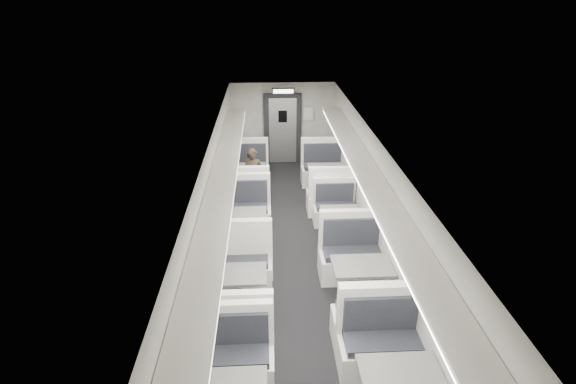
{
  "coord_description": "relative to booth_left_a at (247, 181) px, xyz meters",
  "views": [
    {
      "loc": [
        -0.52,
        -6.85,
        4.9
      ],
      "look_at": [
        -0.1,
        1.09,
        1.24
      ],
      "focal_mm": 28.0,
      "sensor_mm": 36.0,
      "label": 1
    }
  ],
  "objects": [
    {
      "name": "room",
      "position": [
        1.0,
        -3.63,
        0.8
      ],
      "size": [
        3.24,
        12.24,
        2.64
      ],
      "color": "black",
      "rests_on": "ground"
    },
    {
      "name": "booth_left_a",
      "position": [
        0.0,
        0.0,
        0.0
      ],
      "size": [
        1.11,
        2.25,
        1.2
      ],
      "color": "white",
      "rests_on": "room"
    },
    {
      "name": "booth_left_b",
      "position": [
        0.0,
        -2.57,
        0.01
      ],
      "size": [
        1.13,
        2.29,
        1.23
      ],
      "color": "white",
      "rests_on": "room"
    },
    {
      "name": "booth_left_c",
      "position": [
        0.0,
        -4.55,
        -0.01
      ],
      "size": [
        1.09,
        2.21,
        1.18
      ],
      "color": "white",
      "rests_on": "room"
    },
    {
      "name": "booth_right_a",
      "position": [
        2.0,
        -0.19,
        0.01
      ],
      "size": [
        1.14,
        2.3,
        1.23
      ],
      "color": "white",
      "rests_on": "room"
    },
    {
      "name": "booth_right_b",
      "position": [
        2.0,
        -2.28,
        -0.06
      ],
      "size": [
        0.95,
        1.94,
        1.04
      ],
      "color": "white",
      "rests_on": "room"
    },
    {
      "name": "booth_right_c",
      "position": [
        2.0,
        -4.5,
        0.02
      ],
      "size": [
        1.16,
        2.35,
        1.26
      ],
      "color": "white",
      "rests_on": "room"
    },
    {
      "name": "passenger",
      "position": [
        0.17,
        -0.42,
        0.3
      ],
      "size": [
        0.56,
        0.41,
        1.4
      ],
      "primitive_type": "imported",
      "rotation": [
        0.0,
        0.0,
        0.16
      ],
      "color": "black",
      "rests_on": "room"
    },
    {
      "name": "window_a",
      "position": [
        -0.49,
        -0.23,
        0.95
      ],
      "size": [
        0.02,
        1.18,
        0.84
      ],
      "primitive_type": "cube",
      "color": "black",
      "rests_on": "room"
    },
    {
      "name": "window_b",
      "position": [
        -0.49,
        -2.43,
        0.95
      ],
      "size": [
        0.02,
        1.18,
        0.84
      ],
      "primitive_type": "cube",
      "color": "black",
      "rests_on": "room"
    },
    {
      "name": "window_c",
      "position": [
        -0.49,
        -4.63,
        0.95
      ],
      "size": [
        0.02,
        1.18,
        0.84
      ],
      "primitive_type": "cube",
      "color": "black",
      "rests_on": "room"
    },
    {
      "name": "window_d",
      "position": [
        -0.49,
        -6.83,
        0.95
      ],
      "size": [
        0.02,
        1.18,
        0.84
      ],
      "primitive_type": "cube",
      "color": "black",
      "rests_on": "room"
    },
    {
      "name": "luggage_rack_left",
      "position": [
        -0.24,
        -3.93,
        1.51
      ],
      "size": [
        0.46,
        10.4,
        0.09
      ],
      "color": "white",
      "rests_on": "room"
    },
    {
      "name": "luggage_rack_right",
      "position": [
        2.24,
        -3.93,
        1.51
      ],
      "size": [
        0.46,
        10.4,
        0.09
      ],
      "color": "white",
      "rests_on": "room"
    },
    {
      "name": "vestibule_door",
      "position": [
        1.0,
        2.31,
        0.64
      ],
      "size": [
        1.1,
        0.13,
        2.1
      ],
      "color": "black",
      "rests_on": "room"
    },
    {
      "name": "exit_sign",
      "position": [
        1.0,
        1.82,
        1.88
      ],
      "size": [
        0.62,
        0.12,
        0.16
      ],
      "color": "black",
      "rests_on": "room"
    },
    {
      "name": "wall_notice",
      "position": [
        1.75,
        2.29,
        1.1
      ],
      "size": [
        0.32,
        0.02,
        0.4
      ],
      "primitive_type": "cube",
      "color": "silver",
      "rests_on": "room"
    }
  ]
}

